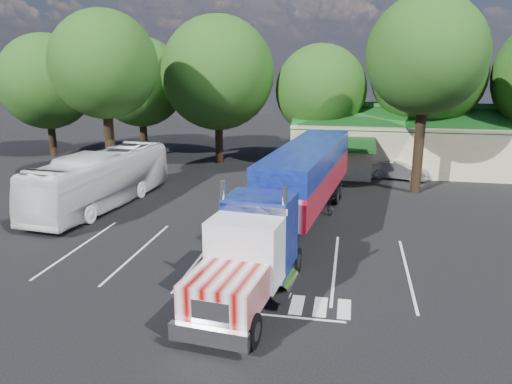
% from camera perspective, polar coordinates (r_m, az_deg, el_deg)
% --- Properties ---
extents(ground, '(120.00, 120.00, 0.00)m').
position_cam_1_polar(ground, '(29.77, -2.95, -3.08)').
color(ground, black).
rests_on(ground, ground).
extents(event_hall, '(24.20, 14.12, 5.55)m').
position_cam_1_polar(event_hall, '(46.34, 19.41, 5.39)').
color(event_hall, beige).
rests_on(event_hall, ground).
extents(tree_row_a, '(9.00, 9.00, 11.68)m').
position_cam_1_polar(tree_row_a, '(52.64, -22.83, 11.55)').
color(tree_row_a, black).
rests_on(tree_row_a, ground).
extents(tree_row_b, '(8.40, 8.40, 11.35)m').
position_cam_1_polar(tree_row_b, '(49.49, -13.05, 12.14)').
color(tree_row_b, black).
rests_on(tree_row_b, ground).
extents(tree_row_c, '(10.00, 10.00, 13.05)m').
position_cam_1_polar(tree_row_c, '(45.28, -4.39, 13.40)').
color(tree_row_c, black).
rests_on(tree_row_c, ground).
extents(tree_row_d, '(8.00, 8.00, 10.60)m').
position_cam_1_polar(tree_row_d, '(45.15, 7.42, 11.47)').
color(tree_row_d, black).
rests_on(tree_row_d, ground).
extents(tree_row_e, '(9.60, 9.60, 12.90)m').
position_cam_1_polar(tree_row_e, '(45.91, 19.09, 12.73)').
color(tree_row_e, black).
rests_on(tree_row_e, ground).
extents(tree_near_left, '(7.60, 7.60, 12.65)m').
position_cam_1_polar(tree_near_left, '(37.71, -16.99, 13.71)').
color(tree_near_left, black).
rests_on(tree_near_left, ground).
extents(tree_near_right, '(8.00, 8.00, 13.50)m').
position_cam_1_polar(tree_near_right, '(36.28, 18.90, 14.57)').
color(tree_near_right, black).
rests_on(tree_near_right, ground).
extents(semi_truck, '(5.33, 22.27, 4.63)m').
position_cam_1_polar(semi_truck, '(26.41, 4.61, 0.47)').
color(semi_truck, black).
rests_on(semi_truck, ground).
extents(woman, '(0.52, 0.71, 1.79)m').
position_cam_1_polar(woman, '(29.06, 0.04, -1.66)').
color(woman, black).
rests_on(woman, ground).
extents(bicycle, '(1.50, 2.05, 1.03)m').
position_cam_1_polar(bicycle, '(31.15, 7.99, -1.40)').
color(bicycle, black).
rests_on(bicycle, ground).
extents(tour_bus, '(4.27, 12.95, 3.54)m').
position_cam_1_polar(tour_bus, '(33.37, -17.27, 1.39)').
color(tour_bus, silver).
rests_on(tour_bus, ground).
extents(silver_sedan, '(4.75, 2.78, 1.48)m').
position_cam_1_polar(silver_sedan, '(40.98, 15.98, 2.42)').
color(silver_sedan, '#95999C').
rests_on(silver_sedan, ground).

